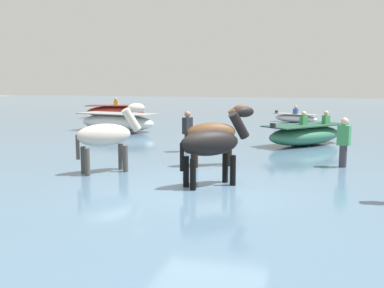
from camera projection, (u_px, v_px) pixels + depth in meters
name	position (u px, v px, depth m)	size (l,w,h in m)	color
ground_plane	(208.00, 202.00, 9.55)	(120.00, 120.00, 0.00)	#84755B
water_surface	(262.00, 138.00, 19.06)	(90.00, 90.00, 0.28)	slate
horse_lead_pinto	(107.00, 137.00, 11.14)	(1.54, 1.55, 2.03)	beige
horse_trailing_bay	(214.00, 134.00, 12.05)	(1.72, 1.14, 1.96)	brown
horse_flank_black	(213.00, 145.00, 9.69)	(1.60, 1.49, 2.03)	black
boat_far_inshore	(117.00, 122.00, 20.56)	(4.08, 2.11, 0.84)	silver
boat_mid_channel	(296.00, 118.00, 24.92)	(2.66, 1.78, 0.96)	silver
boat_distant_east	(115.00, 111.00, 28.01)	(3.91, 2.13, 1.28)	#BC382D
boat_near_starboard	(305.00, 135.00, 16.04)	(3.20, 3.46, 1.23)	#337556
person_spectator_far	(187.00, 134.00, 14.46)	(0.31, 0.37, 1.63)	#383842
person_onlooker_right	(343.00, 146.00, 11.87)	(0.37, 0.31, 1.63)	#383842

